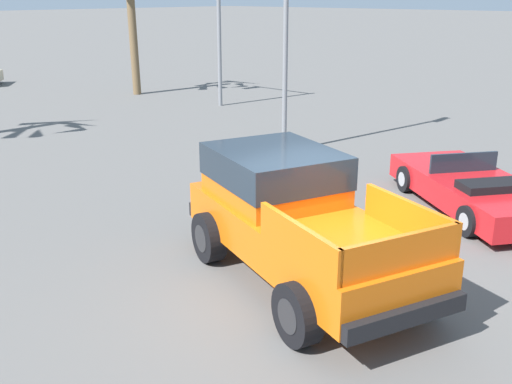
# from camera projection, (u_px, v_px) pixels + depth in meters

# --- Properties ---
(ground_plane) EXTENTS (320.00, 320.00, 0.00)m
(ground_plane) POSITION_uv_depth(u_px,v_px,m) (320.00, 294.00, 9.21)
(ground_plane) COLOR #5B5956
(orange_pickup_truck) EXTENTS (3.47, 5.30, 1.97)m
(orange_pickup_truck) POSITION_uv_depth(u_px,v_px,m) (292.00, 210.00, 9.52)
(orange_pickup_truck) COLOR orange
(orange_pickup_truck) RESTS_ON ground_plane
(red_convertible_car) EXTENTS (4.13, 4.69, 1.11)m
(red_convertible_car) POSITION_uv_depth(u_px,v_px,m) (474.00, 190.00, 12.70)
(red_convertible_car) COLOR red
(red_convertible_car) RESTS_ON ground_plane
(traffic_light_main) EXTENTS (0.38, 3.63, 5.71)m
(traffic_light_main) POSITION_uv_depth(u_px,v_px,m) (195.00, 4.00, 24.32)
(traffic_light_main) COLOR slate
(traffic_light_main) RESTS_ON ground_plane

